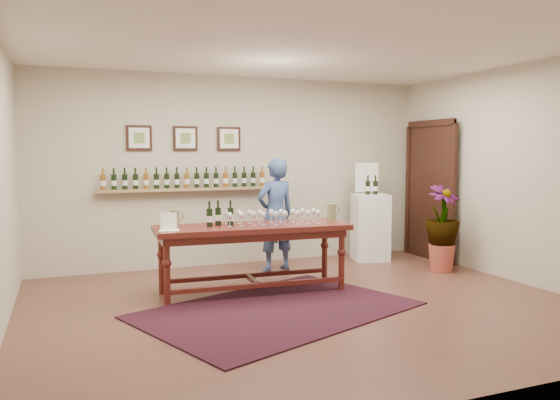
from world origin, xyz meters
name	(u,v)px	position (x,y,z in m)	size (l,w,h in m)	color
ground	(307,305)	(0.00, 0.00, 0.00)	(6.00, 6.00, 0.00)	brown
room_shell	(382,189)	(2.11, 1.86, 1.12)	(6.00, 6.00, 6.00)	beige
rug	(278,310)	(-0.37, -0.07, 0.01)	(2.80, 1.87, 0.01)	#4D110D
tasting_table	(253,235)	(-0.37, 0.76, 0.69)	(2.34, 0.86, 0.82)	#4E1813
table_glasses	(273,217)	(-0.10, 0.77, 0.90)	(1.25, 0.29, 0.17)	silver
table_bottles	(219,212)	(-0.76, 0.85, 0.98)	(0.30, 0.17, 0.32)	black
pitcher_left	(175,218)	(-1.27, 0.91, 0.92)	(0.13, 0.13, 0.21)	olive
pitcher_right	(332,212)	(0.70, 0.79, 0.92)	(0.14, 0.14, 0.22)	olive
menu_card	(169,222)	(-1.38, 0.68, 0.92)	(0.22, 0.16, 0.20)	white
display_pedestal	(370,227)	(1.98, 1.97, 0.52)	(0.52, 0.52, 1.03)	white
pedestal_bottles	(372,185)	(1.97, 1.92, 1.18)	(0.29, 0.08, 0.29)	black
info_sign	(367,178)	(2.00, 2.13, 1.28)	(0.37, 0.02, 0.50)	white
potted_plant	(442,228)	(2.47, 0.85, 0.62)	(0.63, 0.63, 1.06)	#A34536
person	(275,215)	(0.33, 1.80, 0.80)	(0.58, 0.38, 1.60)	#354C7F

